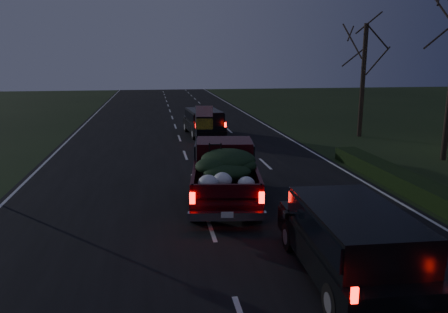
{
  "coord_description": "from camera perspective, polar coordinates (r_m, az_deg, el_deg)",
  "views": [
    {
      "loc": [
        -1.53,
        -11.99,
        4.86
      ],
      "look_at": [
        1.01,
        3.72,
        1.3
      ],
      "focal_mm": 35.0,
      "sensor_mm": 36.0,
      "label": 1
    }
  ],
  "objects": [
    {
      "name": "ground",
      "position": [
        13.03,
        -1.8,
        -9.3
      ],
      "size": [
        120.0,
        120.0,
        0.0
      ],
      "primitive_type": "plane",
      "color": "black",
      "rests_on": "ground"
    },
    {
      "name": "road_asphalt",
      "position": [
        13.03,
        -1.8,
        -9.26
      ],
      "size": [
        14.0,
        120.0,
        0.02
      ],
      "primitive_type": "cube",
      "color": "black",
      "rests_on": "ground"
    },
    {
      "name": "hedge_row",
      "position": [
        18.24,
        21.98,
        -2.81
      ],
      "size": [
        1.0,
        10.0,
        0.6
      ],
      "primitive_type": "cube",
      "color": "black",
      "rests_on": "ground"
    },
    {
      "name": "pickup_truck",
      "position": [
        15.18,
        0.1,
        -1.69
      ],
      "size": [
        2.91,
        5.9,
        2.97
      ],
      "rotation": [
        0.0,
        0.0,
        -0.14
      ],
      "color": "black",
      "rests_on": "ground"
    },
    {
      "name": "bare_tree_far",
      "position": [
        29.08,
        17.9,
        12.75
      ],
      "size": [
        3.6,
        3.6,
        7.0
      ],
      "color": "black",
      "rests_on": "ground"
    },
    {
      "name": "rear_suv",
      "position": [
        10.13,
        16.36,
        -9.96
      ],
      "size": [
        2.32,
        4.96,
        1.4
      ],
      "rotation": [
        0.0,
        0.0,
        -0.04
      ],
      "color": "black",
      "rests_on": "ground"
    },
    {
      "name": "lead_suv",
      "position": [
        28.29,
        -2.67,
        4.82
      ],
      "size": [
        2.36,
        4.89,
        1.36
      ],
      "rotation": [
        0.0,
        0.0,
        0.08
      ],
      "color": "black",
      "rests_on": "ground"
    }
  ]
}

